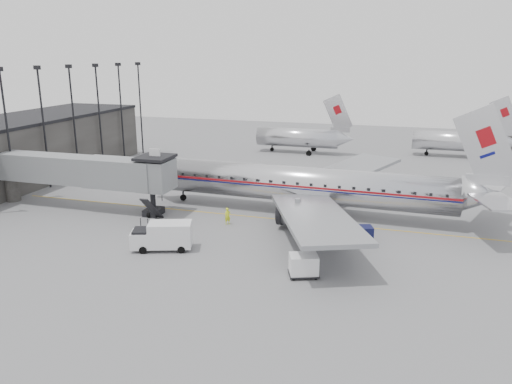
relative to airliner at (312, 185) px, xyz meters
The scene contains 12 objects.
ground 11.67m from the airliner, 127.06° to the right, with size 160.00×160.00×0.00m, color slate.
terminal 40.80m from the airliner, behind, with size 12.00×46.00×8.00m, color #33312E.
apron_line 5.72m from the airliner, 141.77° to the right, with size 0.15×60.00×0.01m, color gold.
jet_bridge 24.06m from the airliner, 167.24° to the right, with size 21.00×6.20×7.10m.
floodlight_masts 34.91m from the airliner, behind, with size 0.90×42.25×15.25m.
distant_aircraft_near 34.12m from the airliner, 104.55° to the left, with size 16.39×3.20×10.26m.
distant_aircraft_mid 40.92m from the airliner, 64.79° to the left, with size 16.39×3.20×10.26m.
airliner is the anchor object (origin of this frame).
service_van 17.61m from the airliner, 127.30° to the right, with size 5.61×3.58×2.47m.
baggage_cart_navy 9.48m from the airliner, 49.37° to the right, with size 2.24×1.96×1.47m.
baggage_cart_white 16.08m from the airliner, 81.63° to the right, with size 2.70×2.39×1.76m.
ramp_worker 9.81m from the airliner, 141.26° to the right, with size 0.63×0.41×1.72m, color #DEF11C.
Camera 1 is at (15.83, -41.79, 16.68)m, focal length 35.00 mm.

